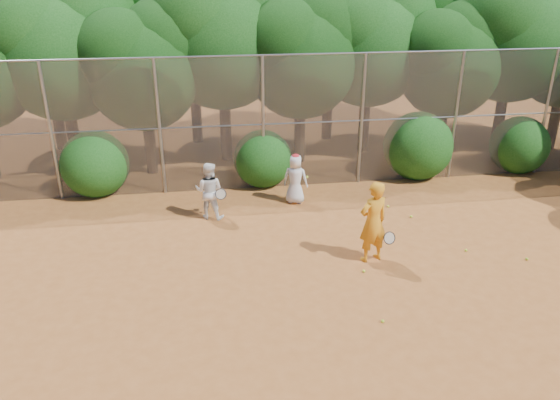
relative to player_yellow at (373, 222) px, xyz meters
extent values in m
plane|color=#965222|center=(-0.97, -1.23, -0.99)|extent=(80.00, 80.00, 0.00)
cylinder|color=gray|center=(-7.97, 4.77, 1.01)|extent=(0.09, 0.09, 4.00)
cylinder|color=gray|center=(-4.97, 4.77, 1.01)|extent=(0.09, 0.09, 4.00)
cylinder|color=gray|center=(-1.97, 4.77, 1.01)|extent=(0.09, 0.09, 4.00)
cylinder|color=gray|center=(1.03, 4.77, 1.01)|extent=(0.09, 0.09, 4.00)
cylinder|color=gray|center=(4.03, 4.77, 1.01)|extent=(0.09, 0.09, 4.00)
cylinder|color=gray|center=(7.03, 4.77, 1.01)|extent=(0.09, 0.09, 4.00)
cylinder|color=gray|center=(-0.97, 4.77, 3.01)|extent=(20.00, 0.05, 0.05)
cylinder|color=gray|center=(-0.97, 4.77, 1.01)|extent=(20.00, 0.04, 0.04)
cube|color=slate|center=(-0.97, 4.77, 1.01)|extent=(20.00, 0.02, 4.00)
cylinder|color=black|center=(-7.97, 7.27, 0.27)|extent=(0.38, 0.38, 2.52)
sphere|color=#124411|center=(-7.97, 7.27, 2.74)|extent=(4.03, 4.03, 4.03)
sphere|color=#124411|center=(-7.16, 7.67, 3.75)|extent=(3.23, 3.23, 3.23)
sphere|color=#124411|center=(-8.67, 6.96, 3.55)|extent=(3.02, 3.02, 3.02)
cylinder|color=black|center=(-5.47, 6.57, 0.10)|extent=(0.36, 0.36, 2.17)
sphere|color=black|center=(-5.47, 6.57, 2.23)|extent=(3.47, 3.47, 3.47)
sphere|color=black|center=(-4.77, 6.91, 3.09)|extent=(2.78, 2.78, 2.78)
sphere|color=black|center=(-6.07, 6.31, 2.92)|extent=(2.60, 2.60, 2.60)
cylinder|color=black|center=(-2.97, 7.57, 0.34)|extent=(0.39, 0.39, 2.66)
sphere|color=#124411|center=(-2.97, 7.57, 2.95)|extent=(4.26, 4.26, 4.26)
sphere|color=#124411|center=(-2.12, 7.99, 4.01)|extent=(3.40, 3.40, 3.40)
sphere|color=#124411|center=(-3.71, 7.25, 3.80)|extent=(3.19, 3.19, 3.19)
cylinder|color=black|center=(-0.47, 6.97, 0.15)|extent=(0.37, 0.37, 2.27)
sphere|color=black|center=(-0.47, 6.97, 2.38)|extent=(3.64, 3.64, 3.64)
sphere|color=black|center=(0.26, 7.33, 3.29)|extent=(2.91, 2.91, 2.91)
sphere|color=black|center=(-1.10, 6.69, 3.11)|extent=(2.73, 2.73, 2.73)
cylinder|color=black|center=(2.03, 7.77, 0.24)|extent=(0.38, 0.38, 2.45)
sphere|color=#124411|center=(2.03, 7.77, 2.64)|extent=(3.92, 3.92, 3.92)
sphere|color=#124411|center=(2.82, 8.16, 3.62)|extent=(3.14, 3.14, 3.14)
sphere|color=#124411|center=(1.35, 7.47, 3.42)|extent=(2.94, 2.94, 2.94)
cylinder|color=black|center=(4.53, 6.77, 0.06)|extent=(0.36, 0.36, 2.10)
sphere|color=black|center=(4.53, 6.77, 2.12)|extent=(3.36, 3.36, 3.36)
sphere|color=black|center=(5.21, 7.10, 2.96)|extent=(2.69, 2.69, 2.69)
sphere|color=black|center=(3.95, 6.51, 2.79)|extent=(2.52, 2.52, 2.52)
cylinder|color=black|center=(7.03, 7.37, 0.31)|extent=(0.39, 0.39, 2.59)
sphere|color=#124411|center=(7.03, 7.37, 2.85)|extent=(4.14, 4.14, 4.14)
sphere|color=#124411|center=(7.86, 7.78, 3.88)|extent=(3.32, 3.32, 3.32)
sphere|color=#124411|center=(6.31, 7.06, 3.68)|extent=(3.11, 3.11, 3.11)
cylinder|color=black|center=(9.03, 7.07, 0.17)|extent=(0.37, 0.37, 2.31)
cylinder|color=black|center=(-8.97, 9.57, 0.33)|extent=(0.39, 0.39, 2.62)
sphere|color=#124411|center=(-8.97, 9.57, 2.90)|extent=(4.20, 4.20, 4.20)
sphere|color=#124411|center=(-8.13, 9.99, 3.95)|extent=(3.36, 3.36, 3.36)
sphere|color=#124411|center=(-9.70, 9.25, 3.74)|extent=(3.15, 3.15, 3.15)
cylinder|color=black|center=(-3.97, 9.77, 0.41)|extent=(0.40, 0.40, 2.80)
sphere|color=#124411|center=(-3.97, 9.77, 3.16)|extent=(4.48, 4.48, 4.48)
sphere|color=#124411|center=(-4.75, 9.43, 4.05)|extent=(3.36, 3.36, 3.36)
cylinder|color=black|center=(1.03, 9.37, 0.27)|extent=(0.38, 0.38, 2.52)
sphere|color=#124411|center=(1.03, 9.37, 2.74)|extent=(4.03, 4.03, 4.03)
sphere|color=#124411|center=(1.84, 9.77, 3.75)|extent=(3.23, 3.23, 3.23)
sphere|color=#124411|center=(0.33, 9.06, 3.55)|extent=(3.02, 3.02, 3.02)
cylinder|color=black|center=(5.53, 9.97, 0.38)|extent=(0.40, 0.40, 2.73)
sphere|color=#124411|center=(5.53, 9.97, 3.05)|extent=(4.37, 4.37, 4.37)
sphere|color=#124411|center=(4.77, 9.64, 3.93)|extent=(3.28, 3.28, 3.28)
sphere|color=#124411|center=(-6.97, 5.07, 0.01)|extent=(2.00, 2.00, 2.00)
sphere|color=#124411|center=(-1.97, 5.07, -0.09)|extent=(1.80, 1.80, 1.80)
sphere|color=#124411|center=(3.03, 5.07, 0.11)|extent=(2.20, 2.20, 2.20)
sphere|color=#124411|center=(6.53, 5.07, -0.04)|extent=(1.90, 1.90, 1.90)
imported|color=orange|center=(0.00, 0.00, 0.00)|extent=(0.83, 0.67, 1.97)
torus|color=black|center=(0.35, -0.20, -0.34)|extent=(0.32, 0.19, 0.29)
cylinder|color=black|center=(0.31, 0.00, -0.42)|extent=(0.08, 0.27, 0.13)
imported|color=silver|center=(-1.20, 3.50, -0.26)|extent=(0.83, 0.69, 1.45)
ellipsoid|color=red|center=(-1.20, 3.50, 0.42)|extent=(0.22, 0.22, 0.13)
sphere|color=#C5E92A|center=(-0.90, 3.30, -0.14)|extent=(0.07, 0.07, 0.07)
imported|color=white|center=(-3.66, 2.83, -0.20)|extent=(0.92, 0.81, 1.58)
torus|color=black|center=(-3.36, 2.53, -0.19)|extent=(0.32, 0.16, 0.29)
cylinder|color=black|center=(-3.39, 2.74, -0.26)|extent=(0.06, 0.28, 0.13)
sphere|color=#C5E92A|center=(2.40, 0.04, -0.95)|extent=(0.07, 0.07, 0.07)
sphere|color=#C5E92A|center=(1.77, 2.03, -0.95)|extent=(0.07, 0.07, 0.07)
sphere|color=#C5E92A|center=(-0.47, -2.39, -0.95)|extent=(0.07, 0.07, 0.07)
sphere|color=#C5E92A|center=(3.63, -0.56, -0.95)|extent=(0.07, 0.07, 0.07)
sphere|color=#C5E92A|center=(-0.31, -0.54, -0.95)|extent=(0.07, 0.07, 0.07)
sphere|color=#C5E92A|center=(1.35, 2.75, -0.95)|extent=(0.07, 0.07, 0.07)
camera|label=1|loc=(-3.69, -10.74, 5.53)|focal=35.00mm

